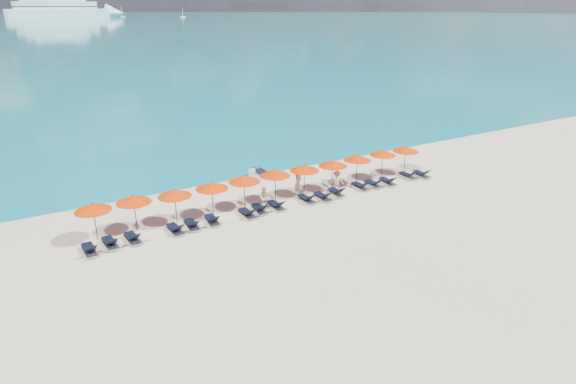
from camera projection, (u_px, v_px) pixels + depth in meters
ground at (313, 226)px, 29.02m from camera, size 1400.00×1400.00×0.00m
sea at (4, 17)px, 560.27m from camera, size 1600.00×1300.00×0.01m
cruise_ship at (69, 9)px, 512.94m from camera, size 122.26×36.23×33.62m
sailboat_near at (122, 16)px, 550.40m from camera, size 6.24×2.08×11.44m
sailboat_far at (183, 17)px, 530.09m from camera, size 5.22×1.74×9.57m
jetski at (260, 176)px, 36.51m from camera, size 1.05×2.48×0.87m
beachgoer_a at (298, 182)px, 33.67m from camera, size 0.80×0.71×1.83m
beachgoer_b at (265, 198)px, 31.08m from camera, size 0.90×0.74×1.60m
beachgoer_c at (337, 181)px, 34.18m from camera, size 1.10×0.87×1.55m
umbrella_0 at (93, 207)px, 26.57m from camera, size 2.10×2.10×2.28m
umbrella_1 at (133, 199)px, 27.69m from camera, size 2.10×2.10×2.28m
umbrella_2 at (174, 193)px, 28.58m from camera, size 2.10×2.10×2.28m
umbrella_3 at (212, 186)px, 29.76m from camera, size 2.10×2.10×2.28m
umbrella_4 at (244, 179)px, 30.93m from camera, size 2.10×2.10×2.28m
umbrella_5 at (275, 173)px, 32.04m from camera, size 2.10×2.10×2.28m
umbrella_6 at (304, 168)px, 33.04m from camera, size 2.10×2.10×2.28m
umbrella_7 at (333, 163)px, 34.00m from camera, size 2.10×2.10×2.28m
umbrella_8 at (357, 158)px, 35.25m from camera, size 2.10×2.10×2.28m
umbrella_9 at (383, 153)px, 36.47m from camera, size 2.10×2.10×2.28m
umbrella_10 at (406, 149)px, 37.42m from camera, size 2.10×2.10×2.28m
lounger_0 at (90, 249)px, 25.74m from camera, size 0.71×1.73×0.66m
lounger_1 at (110, 243)px, 26.47m from camera, size 0.76×1.75×0.66m
lounger_2 at (133, 238)px, 27.03m from camera, size 0.77×1.75×0.66m
lounger_3 at (175, 229)px, 28.09m from camera, size 0.72×1.74×0.66m
lounger_4 at (192, 225)px, 28.67m from camera, size 0.70×1.73×0.66m
lounger_5 at (212, 220)px, 29.29m from camera, size 0.78×1.75×0.66m
lounger_6 at (247, 213)px, 30.22m from camera, size 0.65×1.71×0.66m
lounger_7 at (259, 209)px, 30.90m from camera, size 0.75×1.74×0.66m
lounger_8 at (276, 205)px, 31.42m from camera, size 0.66×1.72×0.66m
lounger_9 at (307, 199)px, 32.50m from camera, size 0.73×1.74×0.66m
lounger_10 at (323, 196)px, 32.87m from camera, size 0.68×1.72×0.66m
lounger_11 at (336, 192)px, 33.66m from camera, size 0.75×1.74×0.66m
lounger_12 at (360, 186)px, 34.79m from camera, size 0.62×1.70×0.66m
lounger_13 at (373, 184)px, 35.27m from camera, size 0.69×1.72×0.66m
lounger_14 at (388, 181)px, 35.73m from camera, size 0.76×1.75×0.66m
lounger_15 at (408, 175)px, 36.98m from camera, size 0.67×1.72×0.66m
lounger_16 at (422, 174)px, 37.26m from camera, size 0.73×1.74×0.66m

